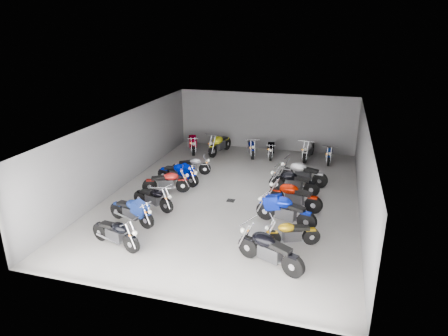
{
  "coord_description": "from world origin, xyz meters",
  "views": [
    {
      "loc": [
        3.83,
        -14.85,
        6.81
      ],
      "look_at": [
        -0.58,
        0.53,
        1.0
      ],
      "focal_mm": 32.0,
      "sensor_mm": 36.0,
      "label": 1
    }
  ],
  "objects_px": {
    "motorcycle_left_f": "(192,166)",
    "motorcycle_right_c": "(285,211)",
    "drain_grate": "(231,200)",
    "motorcycle_back_c": "(251,147)",
    "motorcycle_back_a": "(192,143)",
    "motorcycle_back_f": "(329,154)",
    "motorcycle_right_d": "(294,196)",
    "motorcycle_back_b": "(220,144)",
    "motorcycle_left_a": "(116,233)",
    "motorcycle_back_d": "(271,149)",
    "motorcycle_right_b": "(291,233)",
    "motorcycle_left_d": "(167,182)",
    "motorcycle_right_e": "(293,182)",
    "motorcycle_right_a": "(269,250)",
    "motorcycle_back_e": "(308,150)",
    "motorcycle_left_e": "(178,174)",
    "motorcycle_right_f": "(303,173)",
    "motorcycle_left_c": "(153,198)",
    "motorcycle_left_b": "(132,211)"
  },
  "relations": [
    {
      "from": "motorcycle_left_a",
      "to": "motorcycle_right_c",
      "type": "distance_m",
      "value": 5.84
    },
    {
      "from": "drain_grate",
      "to": "motorcycle_right_e",
      "type": "relative_size",
      "value": 0.15
    },
    {
      "from": "motorcycle_right_a",
      "to": "motorcycle_right_f",
      "type": "bearing_deg",
      "value": 21.54
    },
    {
      "from": "motorcycle_left_f",
      "to": "motorcycle_right_e",
      "type": "relative_size",
      "value": 0.84
    },
    {
      "from": "motorcycle_right_e",
      "to": "motorcycle_right_f",
      "type": "height_order",
      "value": "motorcycle_right_f"
    },
    {
      "from": "motorcycle_left_e",
      "to": "motorcycle_back_e",
      "type": "distance_m",
      "value": 7.42
    },
    {
      "from": "motorcycle_right_e",
      "to": "motorcycle_back_f",
      "type": "height_order",
      "value": "motorcycle_right_e"
    },
    {
      "from": "motorcycle_left_b",
      "to": "motorcycle_right_c",
      "type": "distance_m",
      "value": 5.48
    },
    {
      "from": "motorcycle_left_f",
      "to": "motorcycle_right_e",
      "type": "bearing_deg",
      "value": 61.44
    },
    {
      "from": "motorcycle_left_c",
      "to": "motorcycle_right_d",
      "type": "height_order",
      "value": "motorcycle_right_d"
    },
    {
      "from": "motorcycle_left_a",
      "to": "motorcycle_back_c",
      "type": "distance_m",
      "value": 10.64
    },
    {
      "from": "motorcycle_right_f",
      "to": "motorcycle_back_f",
      "type": "height_order",
      "value": "motorcycle_right_f"
    },
    {
      "from": "drain_grate",
      "to": "motorcycle_right_a",
      "type": "height_order",
      "value": "motorcycle_right_a"
    },
    {
      "from": "motorcycle_left_a",
      "to": "motorcycle_right_d",
      "type": "height_order",
      "value": "motorcycle_right_d"
    },
    {
      "from": "motorcycle_right_c",
      "to": "motorcycle_back_f",
      "type": "relative_size",
      "value": 1.18
    },
    {
      "from": "motorcycle_back_d",
      "to": "motorcycle_right_c",
      "type": "bearing_deg",
      "value": 95.53
    },
    {
      "from": "drain_grate",
      "to": "motorcycle_back_d",
      "type": "height_order",
      "value": "motorcycle_back_d"
    },
    {
      "from": "motorcycle_left_e",
      "to": "motorcycle_back_c",
      "type": "xyz_separation_m",
      "value": [
        2.25,
        4.92,
        -0.03
      ]
    },
    {
      "from": "motorcycle_left_d",
      "to": "motorcycle_right_e",
      "type": "relative_size",
      "value": 0.9
    },
    {
      "from": "motorcycle_left_d",
      "to": "motorcycle_back_d",
      "type": "height_order",
      "value": "motorcycle_left_d"
    },
    {
      "from": "motorcycle_right_d",
      "to": "motorcycle_left_e",
      "type": "bearing_deg",
      "value": 91.2
    },
    {
      "from": "motorcycle_left_d",
      "to": "motorcycle_back_f",
      "type": "relative_size",
      "value": 1.03
    },
    {
      "from": "motorcycle_right_a",
      "to": "motorcycle_right_b",
      "type": "relative_size",
      "value": 1.2
    },
    {
      "from": "motorcycle_left_d",
      "to": "motorcycle_right_f",
      "type": "bearing_deg",
      "value": 95.26
    },
    {
      "from": "motorcycle_left_f",
      "to": "motorcycle_right_a",
      "type": "height_order",
      "value": "motorcycle_right_a"
    },
    {
      "from": "motorcycle_right_b",
      "to": "motorcycle_back_d",
      "type": "xyz_separation_m",
      "value": [
        -2.17,
        8.89,
        0.0
      ]
    },
    {
      "from": "drain_grate",
      "to": "motorcycle_left_a",
      "type": "height_order",
      "value": "motorcycle_left_a"
    },
    {
      "from": "motorcycle_right_b",
      "to": "motorcycle_back_b",
      "type": "height_order",
      "value": "motorcycle_back_b"
    },
    {
      "from": "motorcycle_right_d",
      "to": "motorcycle_back_b",
      "type": "xyz_separation_m",
      "value": [
        -4.76,
        5.93,
        0.02
      ]
    },
    {
      "from": "drain_grate",
      "to": "motorcycle_back_c",
      "type": "bearing_deg",
      "value": 94.46
    },
    {
      "from": "motorcycle_left_f",
      "to": "motorcycle_back_b",
      "type": "bearing_deg",
      "value": 156.71
    },
    {
      "from": "motorcycle_right_c",
      "to": "motorcycle_left_b",
      "type": "bearing_deg",
      "value": 120.83
    },
    {
      "from": "motorcycle_left_d",
      "to": "motorcycle_left_e",
      "type": "relative_size",
      "value": 0.93
    },
    {
      "from": "motorcycle_back_b",
      "to": "motorcycle_right_b",
      "type": "bearing_deg",
      "value": 132.24
    },
    {
      "from": "motorcycle_right_b",
      "to": "motorcycle_right_d",
      "type": "xyz_separation_m",
      "value": [
        -0.25,
        2.8,
        0.08
      ]
    },
    {
      "from": "motorcycle_left_f",
      "to": "motorcycle_right_f",
      "type": "height_order",
      "value": "motorcycle_right_f"
    },
    {
      "from": "motorcycle_back_d",
      "to": "motorcycle_right_d",
      "type": "bearing_deg",
      "value": 99.7
    },
    {
      "from": "motorcycle_right_f",
      "to": "motorcycle_back_c",
      "type": "xyz_separation_m",
      "value": [
        -3.08,
        3.41,
        -0.05
      ]
    },
    {
      "from": "motorcycle_left_e",
      "to": "motorcycle_left_a",
      "type": "bearing_deg",
      "value": 12.74
    },
    {
      "from": "motorcycle_left_a",
      "to": "motorcycle_left_d",
      "type": "distance_m",
      "value": 4.51
    },
    {
      "from": "motorcycle_back_b",
      "to": "motorcycle_back_e",
      "type": "relative_size",
      "value": 1.05
    },
    {
      "from": "motorcycle_left_f",
      "to": "motorcycle_right_c",
      "type": "bearing_deg",
      "value": 34.64
    },
    {
      "from": "motorcycle_back_d",
      "to": "motorcycle_back_e",
      "type": "xyz_separation_m",
      "value": [
        1.96,
        0.2,
        0.07
      ]
    },
    {
      "from": "motorcycle_right_c",
      "to": "motorcycle_back_d",
      "type": "bearing_deg",
      "value": 29.17
    },
    {
      "from": "motorcycle_back_a",
      "to": "motorcycle_back_f",
      "type": "xyz_separation_m",
      "value": [
        7.44,
        0.31,
        -0.07
      ]
    },
    {
      "from": "motorcycle_left_d",
      "to": "motorcycle_back_f",
      "type": "bearing_deg",
      "value": 113.44
    },
    {
      "from": "motorcycle_back_a",
      "to": "motorcycle_back_e",
      "type": "distance_m",
      "value": 6.39
    },
    {
      "from": "motorcycle_right_a",
      "to": "motorcycle_back_e",
      "type": "bearing_deg",
      "value": 22.72
    },
    {
      "from": "motorcycle_right_f",
      "to": "motorcycle_back_a",
      "type": "height_order",
      "value": "motorcycle_right_f"
    },
    {
      "from": "motorcycle_right_b",
      "to": "motorcycle_right_e",
      "type": "relative_size",
      "value": 0.82
    }
  ]
}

